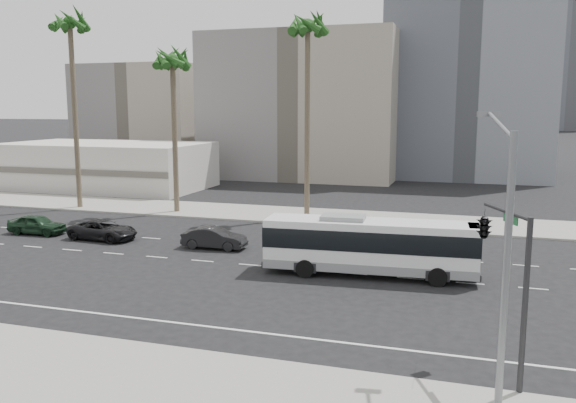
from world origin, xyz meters
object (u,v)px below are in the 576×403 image
at_px(car_c, 37,224).
at_px(traffic_signal, 488,230).
at_px(palm_near, 308,30).
at_px(palm_far, 70,27).
at_px(city_bus, 370,245).
at_px(palm_mid, 173,64).
at_px(car_a, 214,238).
at_px(car_b, 103,230).
at_px(streetlight_corner, 504,247).

height_order(car_c, traffic_signal, traffic_signal).
bearing_deg(palm_near, palm_far, -175.09).
relative_size(city_bus, palm_far, 0.66).
bearing_deg(city_bus, palm_mid, 139.50).
bearing_deg(car_a, car_c, 86.78).
bearing_deg(traffic_signal, car_b, 128.40).
height_order(car_c, palm_near, palm_near).
height_order(car_b, palm_mid, palm_mid).
xyz_separation_m(traffic_signal, palm_far, (-33.75, 22.98, 10.93)).
xyz_separation_m(car_b, palm_near, (11.07, 11.95, 14.17)).
relative_size(car_b, streetlight_corner, 0.54).
bearing_deg(palm_mid, palm_far, -176.57).
height_order(car_b, car_c, car_c).
height_order(palm_near, palm_far, palm_far).
bearing_deg(palm_far, traffic_signal, -34.26).
distance_m(car_c, traffic_signal, 32.78).
bearing_deg(car_b, car_c, 92.09).
xyz_separation_m(city_bus, streetlight_corner, (5.96, -12.83, 3.23)).
height_order(city_bus, streetlight_corner, streetlight_corner).
height_order(city_bus, palm_mid, palm_mid).
bearing_deg(city_bus, streetlight_corner, -68.93).
xyz_separation_m(traffic_signal, palm_near, (-13.29, 24.74, 10.10)).
relative_size(palm_mid, palm_far, 0.80).
relative_size(car_a, palm_near, 0.25).
bearing_deg(car_c, car_b, -94.12).
bearing_deg(car_c, city_bus, -100.86).
bearing_deg(car_a, palm_far, 57.52).
distance_m(palm_near, palm_mid, 11.48).
xyz_separation_m(car_b, palm_mid, (-0.09, 10.75, 11.76)).
bearing_deg(car_a, palm_mid, 35.43).
bearing_deg(palm_far, city_bus, -25.59).
distance_m(palm_mid, palm_far, 9.86).
distance_m(car_a, car_c, 13.80).
bearing_deg(palm_near, car_a, -102.93).
bearing_deg(palm_mid, city_bus, -36.67).
bearing_deg(city_bus, car_c, 168.21).
bearing_deg(car_b, traffic_signal, -114.38).
distance_m(traffic_signal, palm_mid, 34.80).
xyz_separation_m(palm_near, palm_far, (-20.45, -1.76, 0.84)).
bearing_deg(palm_near, car_b, -132.81).
height_order(car_a, palm_near, palm_near).
xyz_separation_m(city_bus, car_a, (-10.44, 3.15, -1.01)).
relative_size(car_b, palm_near, 0.29).
bearing_deg(car_b, car_a, -87.51).
xyz_separation_m(streetlight_corner, traffic_signal, (-0.33, 3.32, -0.18)).
relative_size(city_bus, car_c, 2.75).
height_order(car_b, traffic_signal, traffic_signal).
height_order(car_a, palm_far, palm_far).
relative_size(streetlight_corner, palm_far, 0.51).
height_order(car_a, streetlight_corner, streetlight_corner).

